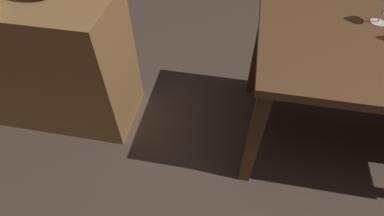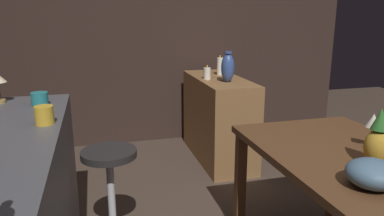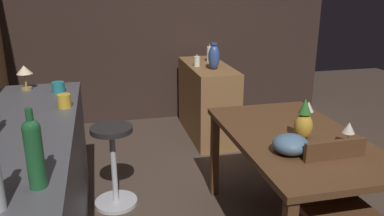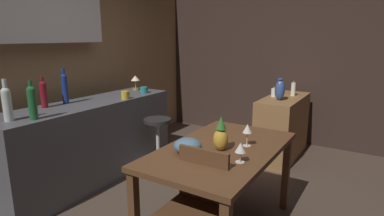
{
  "view_description": "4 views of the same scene",
  "coord_description": "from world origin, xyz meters",
  "px_view_note": "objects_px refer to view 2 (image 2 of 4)",
  "views": [
    {
      "loc": [
        0.64,
        1.0,
        1.53
      ],
      "look_at": [
        0.77,
        0.31,
        0.72
      ],
      "focal_mm": 27.57,
      "sensor_mm": 36.0,
      "label": 1
    },
    {
      "loc": [
        -1.5,
        1.0,
        1.42
      ],
      "look_at": [
        0.66,
        0.42,
        0.84
      ],
      "focal_mm": 34.16,
      "sensor_mm": 36.0,
      "label": 2
    },
    {
      "loc": [
        -2.3,
        1.0,
        1.71
      ],
      "look_at": [
        0.63,
        0.3,
        0.73
      ],
      "focal_mm": 36.72,
      "sensor_mm": 36.0,
      "label": 3
    },
    {
      "loc": [
        -2.25,
        -1.25,
        1.6
      ],
      "look_at": [
        0.56,
        0.5,
        0.84
      ],
      "focal_mm": 29.23,
      "sensor_mm": 36.0,
      "label": 4
    }
  ],
  "objects_px": {
    "dining_table": "(362,177)",
    "pillar_candle_short": "(220,66)",
    "pineapple_centerpiece": "(378,141)",
    "cup_mustard": "(44,115)",
    "bar_stool": "(112,199)",
    "vase_ceramic_blue": "(228,68)",
    "wine_glass_left": "(373,122)",
    "pillar_candle_tall": "(207,73)",
    "sideboard_cabinet": "(218,119)",
    "cup_teal": "(40,99)",
    "fruit_bowl": "(373,174)"
  },
  "relations": [
    {
      "from": "dining_table",
      "to": "bar_stool",
      "type": "distance_m",
      "value": 1.38
    },
    {
      "from": "fruit_bowl",
      "to": "pillar_candle_short",
      "type": "height_order",
      "value": "pillar_candle_short"
    },
    {
      "from": "pineapple_centerpiece",
      "to": "dining_table",
      "type": "bearing_deg",
      "value": 18.4
    },
    {
      "from": "wine_glass_left",
      "to": "vase_ceramic_blue",
      "type": "height_order",
      "value": "vase_ceramic_blue"
    },
    {
      "from": "pillar_candle_short",
      "to": "vase_ceramic_blue",
      "type": "height_order",
      "value": "vase_ceramic_blue"
    },
    {
      "from": "sideboard_cabinet",
      "to": "vase_ceramic_blue",
      "type": "relative_size",
      "value": 3.97
    },
    {
      "from": "cup_teal",
      "to": "cup_mustard",
      "type": "relative_size",
      "value": 1.06
    },
    {
      "from": "dining_table",
      "to": "pillar_candle_short",
      "type": "height_order",
      "value": "pillar_candle_short"
    },
    {
      "from": "dining_table",
      "to": "vase_ceramic_blue",
      "type": "distance_m",
      "value": 1.74
    },
    {
      "from": "dining_table",
      "to": "sideboard_cabinet",
      "type": "relative_size",
      "value": 1.26
    },
    {
      "from": "pillar_candle_short",
      "to": "vase_ceramic_blue",
      "type": "xyz_separation_m",
      "value": [
        -0.4,
        0.06,
        0.04
      ]
    },
    {
      "from": "sideboard_cabinet",
      "to": "pillar_candle_tall",
      "type": "xyz_separation_m",
      "value": [
        -0.04,
        0.13,
        0.46
      ]
    },
    {
      "from": "cup_mustard",
      "to": "fruit_bowl",
      "type": "bearing_deg",
      "value": -118.47
    },
    {
      "from": "wine_glass_left",
      "to": "cup_mustard",
      "type": "distance_m",
      "value": 1.65
    },
    {
      "from": "dining_table",
      "to": "pillar_candle_tall",
      "type": "bearing_deg",
      "value": 5.68
    },
    {
      "from": "cup_mustard",
      "to": "pillar_candle_tall",
      "type": "relative_size",
      "value": 0.91
    },
    {
      "from": "wine_glass_left",
      "to": "vase_ceramic_blue",
      "type": "bearing_deg",
      "value": 7.61
    },
    {
      "from": "wine_glass_left",
      "to": "cup_mustard",
      "type": "relative_size",
      "value": 1.48
    },
    {
      "from": "dining_table",
      "to": "fruit_bowl",
      "type": "distance_m",
      "value": 0.33
    },
    {
      "from": "dining_table",
      "to": "pillar_candle_tall",
      "type": "distance_m",
      "value": 1.93
    },
    {
      "from": "wine_glass_left",
      "to": "pillar_candle_short",
      "type": "xyz_separation_m",
      "value": [
        1.97,
        0.15,
        0.03
      ]
    },
    {
      "from": "sideboard_cabinet",
      "to": "pineapple_centerpiece",
      "type": "height_order",
      "value": "pineapple_centerpiece"
    },
    {
      "from": "cup_mustard",
      "to": "pillar_candle_tall",
      "type": "xyz_separation_m",
      "value": [
        1.44,
        -1.27,
        -0.07
      ]
    },
    {
      "from": "cup_teal",
      "to": "cup_mustard",
      "type": "xyz_separation_m",
      "value": [
        -0.41,
        -0.07,
        0.01
      ]
    },
    {
      "from": "cup_teal",
      "to": "pillar_candle_tall",
      "type": "height_order",
      "value": "cup_teal"
    },
    {
      "from": "cup_mustard",
      "to": "bar_stool",
      "type": "bearing_deg",
      "value": -55.54
    },
    {
      "from": "cup_teal",
      "to": "bar_stool",
      "type": "bearing_deg",
      "value": -119.49
    },
    {
      "from": "pineapple_centerpiece",
      "to": "vase_ceramic_blue",
      "type": "relative_size",
      "value": 0.97
    },
    {
      "from": "sideboard_cabinet",
      "to": "fruit_bowl",
      "type": "height_order",
      "value": "fruit_bowl"
    },
    {
      "from": "pineapple_centerpiece",
      "to": "pillar_candle_tall",
      "type": "relative_size",
      "value": 1.99
    },
    {
      "from": "wine_glass_left",
      "to": "vase_ceramic_blue",
      "type": "distance_m",
      "value": 1.59
    },
    {
      "from": "sideboard_cabinet",
      "to": "cup_mustard",
      "type": "relative_size",
      "value": 8.93
    },
    {
      "from": "pineapple_centerpiece",
      "to": "pillar_candle_tall",
      "type": "bearing_deg",
      "value": 6.03
    },
    {
      "from": "pillar_candle_tall",
      "to": "pillar_candle_short",
      "type": "distance_m",
      "value": 0.29
    },
    {
      "from": "pineapple_centerpiece",
      "to": "cup_teal",
      "type": "height_order",
      "value": "pineapple_centerpiece"
    },
    {
      "from": "bar_stool",
      "to": "vase_ceramic_blue",
      "type": "relative_size",
      "value": 2.38
    },
    {
      "from": "pillar_candle_tall",
      "to": "pillar_candle_short",
      "type": "xyz_separation_m",
      "value": [
        0.21,
        -0.2,
        0.03
      ]
    },
    {
      "from": "pineapple_centerpiece",
      "to": "cup_mustard",
      "type": "relative_size",
      "value": 2.18
    },
    {
      "from": "sideboard_cabinet",
      "to": "pineapple_centerpiece",
      "type": "relative_size",
      "value": 4.1
    },
    {
      "from": "wine_glass_left",
      "to": "pillar_candle_short",
      "type": "distance_m",
      "value": 1.98
    },
    {
      "from": "dining_table",
      "to": "pillar_candle_tall",
      "type": "xyz_separation_m",
      "value": [
        1.91,
        0.19,
        0.22
      ]
    },
    {
      "from": "fruit_bowl",
      "to": "bar_stool",
      "type": "bearing_deg",
      "value": 47.84
    },
    {
      "from": "pineapple_centerpiece",
      "to": "cup_teal",
      "type": "bearing_deg",
      "value": 59.16
    },
    {
      "from": "cup_mustard",
      "to": "vase_ceramic_blue",
      "type": "bearing_deg",
      "value": -48.31
    },
    {
      "from": "pineapple_centerpiece",
      "to": "wine_glass_left",
      "type": "bearing_deg",
      "value": -35.71
    },
    {
      "from": "wine_glass_left",
      "to": "pillar_candle_tall",
      "type": "xyz_separation_m",
      "value": [
        1.77,
        0.34,
        -0.0
      ]
    },
    {
      "from": "wine_glass_left",
      "to": "pillar_candle_short",
      "type": "bearing_deg",
      "value": 4.24
    },
    {
      "from": "dining_table",
      "to": "bar_stool",
      "type": "relative_size",
      "value": 2.1
    },
    {
      "from": "dining_table",
      "to": "vase_ceramic_blue",
      "type": "bearing_deg",
      "value": 1.84
    },
    {
      "from": "pineapple_centerpiece",
      "to": "cup_mustard",
      "type": "bearing_deg",
      "value": 70.8
    }
  ]
}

